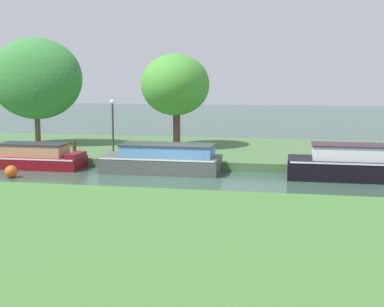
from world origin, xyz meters
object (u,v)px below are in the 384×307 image
willow_tree_left (35,79)px  channel_buoy (11,172)px  lamp_post (113,119)px  mooring_post_near (74,148)px  slate_barge (163,160)px  willow_tree_centre (175,85)px  maroon_cruiser (39,157)px

willow_tree_left → channel_buoy: (2.62, -7.59, -3.94)m
lamp_post → mooring_post_near: (-1.60, -1.27, -1.37)m
slate_barge → channel_buoy: (-6.11, -2.51, -0.32)m
lamp_post → channel_buoy: (-2.74, -5.37, -1.88)m
willow_tree_centre → maroon_cruiser: bearing=-133.2°
mooring_post_near → channel_buoy: (-1.14, -4.10, -0.51)m
maroon_cruiser → lamp_post: (2.73, 2.86, 1.63)m
slate_barge → willow_tree_centre: size_ratio=1.03×
slate_barge → channel_buoy: bearing=-157.7°
slate_barge → channel_buoy: slate_barge is taller
mooring_post_near → channel_buoy: mooring_post_near is taller
willow_tree_centre → mooring_post_near: size_ratio=6.84×
slate_barge → lamp_post: (-3.38, 2.86, 1.56)m
willow_tree_left → willow_tree_centre: (8.02, 0.67, -0.34)m
maroon_cruiser → slate_barge: bearing=0.0°
slate_barge → willow_tree_left: (-8.73, 5.08, 3.62)m
willow_tree_centre → lamp_post: size_ratio=1.88×
slate_barge → maroon_cruiser: (-6.11, 0.00, -0.06)m
maroon_cruiser → lamp_post: lamp_post is taller
willow_tree_left → mooring_post_near: willow_tree_left is taller
maroon_cruiser → channel_buoy: size_ratio=7.75×
lamp_post → willow_tree_left: bearing=157.5°
willow_tree_left → mooring_post_near: 6.17m
lamp_post → channel_buoy: bearing=-117.0°
willow_tree_centre → mooring_post_near: 6.71m
willow_tree_centre → slate_barge: bearing=-83.0°
slate_barge → maroon_cruiser: bearing=180.0°
willow_tree_left → channel_buoy: willow_tree_left is taller
maroon_cruiser → channel_buoy: bearing=-90.2°
slate_barge → willow_tree_centre: willow_tree_centre is taller
slate_barge → mooring_post_near: slate_barge is taller
willow_tree_left → lamp_post: willow_tree_left is taller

